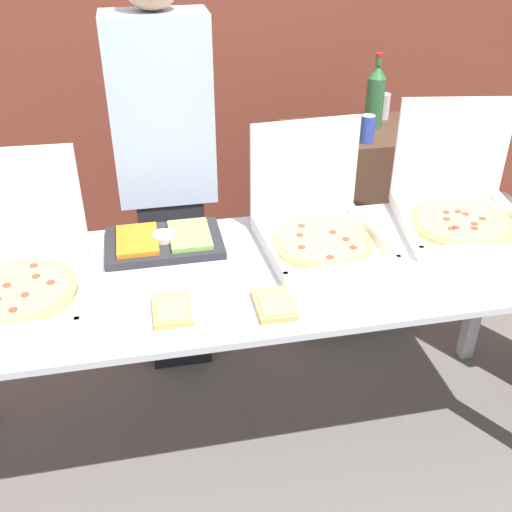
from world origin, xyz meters
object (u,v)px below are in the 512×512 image
at_px(pizza_box_near_left, 317,225).
at_px(soda_can_silver, 383,106).
at_px(pizza_box_far_left, 459,205).
at_px(pizza_box_far_right, 16,271).
at_px(paper_plate_front_center, 274,306).
at_px(veggie_tray, 164,241).
at_px(paper_plate_front_right, 172,311).
at_px(person_guest_plaid, 167,176).
at_px(soda_bottle, 375,96).
at_px(soda_can_colored, 367,129).

height_order(pizza_box_near_left, soda_can_silver, pizza_box_near_left).
distance_m(pizza_box_far_left, pizza_box_far_right, 1.63).
bearing_deg(paper_plate_front_center, pizza_box_far_right, 161.56).
distance_m(pizza_box_far_right, veggie_tray, 0.52).
bearing_deg(pizza_box_far_right, paper_plate_front_center, -16.55).
distance_m(paper_plate_front_right, person_guest_plaid, 0.85).
distance_m(soda_bottle, soda_can_silver, 0.16).
height_order(veggie_tray, person_guest_plaid, person_guest_plaid).
xyz_separation_m(soda_bottle, person_guest_plaid, (-1.01, -0.26, -0.21)).
distance_m(paper_plate_front_right, soda_bottle, 1.56).
distance_m(paper_plate_front_right, veggie_tray, 0.42).
relative_size(pizza_box_far_right, soda_can_colored, 3.74).
xyz_separation_m(pizza_box_near_left, veggie_tray, (-0.56, 0.08, -0.05)).
height_order(pizza_box_far_right, soda_can_silver, pizza_box_far_right).
bearing_deg(soda_can_silver, veggie_tray, -145.54).
xyz_separation_m(pizza_box_far_right, person_guest_plaid, (0.53, 0.61, 0.02)).
bearing_deg(person_guest_plaid, paper_plate_front_center, 106.81).
xyz_separation_m(paper_plate_front_center, soda_can_colored, (0.64, 0.95, 0.20)).
xyz_separation_m(pizza_box_far_right, soda_bottle, (1.54, 0.87, 0.22)).
distance_m(pizza_box_near_left, person_guest_plaid, 0.72).
bearing_deg(soda_can_colored, paper_plate_front_right, -136.41).
distance_m(pizza_box_far_right, person_guest_plaid, 0.81).
height_order(pizza_box_near_left, paper_plate_front_center, pizza_box_near_left).
distance_m(pizza_box_far_right, paper_plate_front_right, 0.54).
xyz_separation_m(pizza_box_far_left, person_guest_plaid, (-1.10, 0.47, 0.01)).
distance_m(paper_plate_front_center, person_guest_plaid, 0.92).
xyz_separation_m(pizza_box_far_right, soda_can_colored, (1.44, 0.68, 0.14)).
height_order(soda_bottle, person_guest_plaid, person_guest_plaid).
relative_size(pizza_box_near_left, person_guest_plaid, 0.25).
distance_m(pizza_box_far_right, soda_can_colored, 1.60).
bearing_deg(paper_plate_front_center, pizza_box_near_left, 56.62).
bearing_deg(paper_plate_front_right, pizza_box_far_right, 154.53).
bearing_deg(soda_bottle, pizza_box_far_left, -83.14).
height_order(paper_plate_front_center, soda_bottle, soda_bottle).
bearing_deg(soda_can_silver, pizza_box_far_left, -90.21).
height_order(veggie_tray, soda_can_colored, soda_can_colored).
bearing_deg(person_guest_plaid, pizza_box_far_left, 156.91).
height_order(pizza_box_far_left, pizza_box_far_right, pizza_box_far_left).
xyz_separation_m(pizza_box_far_right, paper_plate_front_right, (0.48, -0.23, -0.07)).
relative_size(pizza_box_far_left, person_guest_plaid, 0.29).
xyz_separation_m(veggie_tray, soda_bottle, (1.06, 0.68, 0.28)).
height_order(pizza_box_far_left, paper_plate_front_center, pizza_box_far_left).
xyz_separation_m(paper_plate_front_right, veggie_tray, (0.00, 0.42, 0.01)).
height_order(pizza_box_far_left, veggie_tray, pizza_box_far_left).
distance_m(pizza_box_near_left, soda_can_silver, 1.06).
height_order(pizza_box_far_right, veggie_tray, pizza_box_far_right).
bearing_deg(soda_bottle, veggie_tray, -147.13).
bearing_deg(soda_can_silver, paper_plate_front_right, -133.62).
xyz_separation_m(pizza_box_far_left, paper_plate_front_center, (-0.83, -0.41, -0.07)).
relative_size(soda_can_colored, person_guest_plaid, 0.07).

